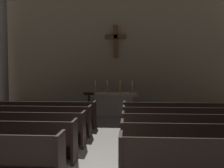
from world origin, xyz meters
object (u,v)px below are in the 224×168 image
pew_right_row_5 (182,116)px  column_left_third (1,56)px  candlestick_inner_left (107,89)px  candlestick_outer_right (132,89)px  pew_right_row_3 (201,131)px  pew_right_row_4 (190,122)px  candlestick_inner_right (120,89)px  pew_left_row_4 (27,120)px  pew_left_row_5 (39,114)px  altar (114,103)px  pew_left_row_3 (10,128)px  lectern (89,106)px  candlestick_outer_left (95,89)px  pew_right_row_2 (217,144)px

pew_right_row_5 → column_left_third: size_ratio=0.71×
candlestick_inner_left → candlestick_outer_right: same height
pew_right_row_3 → pew_right_row_4: 1.11m
candlestick_inner_right → candlestick_outer_right: 0.55m
pew_right_row_3 → column_left_third: (-8.16, 5.39, 2.30)m
pew_left_row_4 → column_left_third: size_ratio=0.71×
pew_right_row_3 → pew_right_row_4: same height
pew_left_row_5 → altar: 3.68m
pew_left_row_3 → lectern: 4.00m
pew_right_row_3 → pew_right_row_5: 2.21m
pew_left_row_5 → candlestick_outer_left: bearing=57.6°
altar → candlestick_outer_right: bearing=0.0°
pew_left_row_5 → candlestick_inner_left: 3.55m
pew_left_row_5 → candlestick_outer_left: size_ratio=6.85×
candlestick_outer_right → lectern: candlestick_outer_right is taller
pew_left_row_5 → altar: bearing=46.4°
column_left_third → pew_right_row_5: bearing=-21.3°
pew_left_row_5 → lectern: 2.16m
pew_left_row_4 → pew_left_row_5: same height
pew_right_row_2 → candlestick_inner_left: size_ratio=6.85×
pew_right_row_2 → column_left_third: 10.69m
candlestick_inner_right → candlestick_outer_left: bearing=180.0°
pew_left_row_5 → candlestick_outer_right: bearing=38.2°
pew_left_row_5 → candlestick_inner_left: size_ratio=6.85×
pew_right_row_3 → candlestick_inner_left: (-2.84, 4.88, 0.72)m
pew_right_row_3 → altar: altar is taller
pew_right_row_2 → candlestick_outer_left: 6.92m
pew_right_row_2 → candlestick_inner_right: 6.43m
column_left_third → candlestick_outer_left: bearing=-6.2°
pew_right_row_5 → pew_right_row_2: bearing=-90.0°
pew_left_row_3 → pew_right_row_3: same height
candlestick_outer_right → lectern: (-1.81, -1.20, -0.65)m
column_left_third → altar: (5.62, -0.52, -2.25)m
pew_right_row_3 → candlestick_outer_left: bearing=124.8°
pew_right_row_4 → column_left_third: size_ratio=0.71×
pew_right_row_4 → candlestick_outer_right: bearing=114.1°
pew_left_row_4 → pew_right_row_3: same height
pew_left_row_3 → pew_right_row_4: bearing=12.3°
lectern → altar: bearing=51.4°
candlestick_inner_right → candlestick_inner_left: bearing=180.0°
candlestick_outer_right → candlestick_outer_left: bearing=180.0°
pew_left_row_3 → pew_left_row_5: (0.00, 2.21, 0.00)m
pew_left_row_5 → pew_right_row_3: same height
pew_right_row_4 → lectern: size_ratio=3.54×
column_left_third → candlestick_inner_right: column_left_third is taller
candlestick_inner_right → pew_right_row_2: bearing=-69.5°
pew_right_row_5 → candlestick_inner_left: size_ratio=6.85×
pew_left_row_3 → candlestick_inner_left: 5.42m
column_left_third → pew_left_row_4: bearing=-54.3°
pew_left_row_5 → candlestick_inner_right: size_ratio=6.85×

